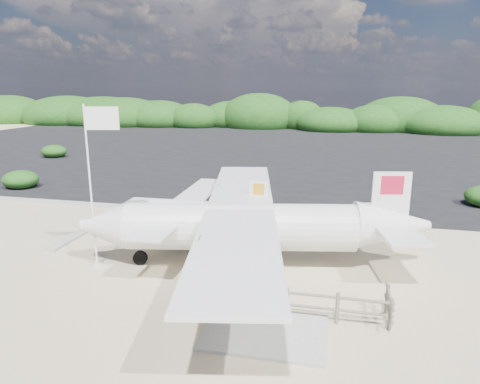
{
  "coord_description": "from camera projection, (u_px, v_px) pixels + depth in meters",
  "views": [
    {
      "loc": [
        7.22,
        -16.8,
        6.92
      ],
      "look_at": [
        2.42,
        4.36,
        1.5
      ],
      "focal_mm": 32.0,
      "sensor_mm": 36.0,
      "label": 1
    }
  ],
  "objects": [
    {
      "name": "crew_a",
      "position": [
        225.0,
        198.0,
        23.37
      ],
      "size": [
        0.75,
        0.54,
        1.9
      ],
      "primitive_type": "imported",
      "rotation": [
        0.0,
        0.0,
        3.27
      ],
      "color": "navy",
      "rests_on": "ground"
    },
    {
      "name": "fence",
      "position": [
        286.0,
        318.0,
        13.1
      ],
      "size": [
        6.4,
        2.0,
        1.1
      ],
      "primitive_type": null,
      "color": "#B2B2B2",
      "rests_on": "ground"
    },
    {
      "name": "signboard",
      "position": [
        255.0,
        262.0,
        17.28
      ],
      "size": [
        1.61,
        0.43,
        1.33
      ],
      "primitive_type": null,
      "rotation": [
        0.0,
        0.0,
        0.17
      ],
      "color": "#5D221A",
      "rests_on": "ground"
    },
    {
      "name": "flagpole",
      "position": [
        97.0,
        266.0,
        16.89
      ],
      "size": [
        1.34,
        0.77,
        6.29
      ],
      "primitive_type": null,
      "rotation": [
        0.0,
        0.0,
        0.21
      ],
      "color": "white",
      "rests_on": "ground"
    },
    {
      "name": "ground",
      "position": [
        166.0,
        245.0,
        19.12
      ],
      "size": [
        160.0,
        160.0,
        0.0
      ],
      "primitive_type": "plane",
      "color": "beige"
    },
    {
      "name": "asphalt_apron",
      "position": [
        270.0,
        150.0,
        47.51
      ],
      "size": [
        90.0,
        50.0,
        0.04
      ],
      "primitive_type": null,
      "color": "#B2B2B2",
      "rests_on": "ground"
    },
    {
      "name": "vegetation_band",
      "position": [
        293.0,
        128.0,
        71.16
      ],
      "size": [
        124.0,
        8.0,
        4.4
      ],
      "primitive_type": null,
      "color": "#B2B2B2",
      "rests_on": "ground"
    },
    {
      "name": "aircraft_small",
      "position": [
        184.0,
        141.0,
        54.76
      ],
      "size": [
        8.27,
        8.27,
        2.9
      ],
      "primitive_type": null,
      "rotation": [
        0.0,
        0.0,
        3.17
      ],
      "color": "#B2B2B2",
      "rests_on": "ground"
    },
    {
      "name": "lagoon",
      "position": [
        17.0,
        221.0,
        22.47
      ],
      "size": [
        9.0,
        7.0,
        0.4
      ],
      "primitive_type": null,
      "color": "#B2B2B2",
      "rests_on": "ground"
    },
    {
      "name": "aircraft_large",
      "position": [
        367.0,
        173.0,
        34.68
      ],
      "size": [
        18.98,
        18.98,
        4.85
      ],
      "primitive_type": null,
      "rotation": [
        0.0,
        0.0,
        3.33
      ],
      "color": "#B2B2B2",
      "rests_on": "ground"
    },
    {
      "name": "walkway_pad",
      "position": [
        265.0,
        334.0,
        12.26
      ],
      "size": [
        3.5,
        2.5,
        0.1
      ],
      "primitive_type": null,
      "color": "#B2B2B2",
      "rests_on": "ground"
    },
    {
      "name": "baggage_cart",
      "position": [
        149.0,
        231.0,
        20.89
      ],
      "size": [
        3.19,
        2.16,
        1.47
      ],
      "primitive_type": null,
      "rotation": [
        0.0,
        0.0,
        0.17
      ],
      "color": "#0D20CE",
      "rests_on": "ground"
    },
    {
      "name": "crew_b",
      "position": [
        197.0,
        210.0,
        21.55
      ],
      "size": [
        0.89,
        0.74,
        1.65
      ],
      "primitive_type": "imported",
      "rotation": [
        0.0,
        0.0,
        3.3
      ],
      "color": "navy",
      "rests_on": "ground"
    }
  ]
}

